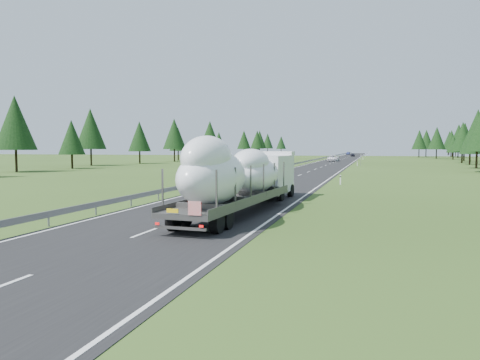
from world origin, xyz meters
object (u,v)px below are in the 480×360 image
(boat_truck, at_px, (243,174))
(highway_sign, at_px, (361,157))
(distant_van, at_px, (333,158))
(distant_car_blue, at_px, (348,153))
(distant_car_dark, at_px, (353,155))

(boat_truck, bearing_deg, highway_sign, 86.21)
(distant_van, distance_m, distant_car_blue, 120.41)
(boat_truck, height_order, distant_van, boat_truck)
(distant_car_dark, xyz_separation_m, distant_car_blue, (-4.43, 50.24, 0.00))
(highway_sign, relative_size, distant_car_dark, 0.60)
(highway_sign, distance_m, distant_van, 32.53)
(distant_van, bearing_deg, boat_truck, -85.59)
(distant_car_dark, bearing_deg, distant_car_blue, 93.66)
(distant_van, height_order, distant_car_dark, distant_van)
(highway_sign, height_order, distant_car_dark, highway_sign)
(boat_truck, xyz_separation_m, distant_van, (-3.40, 104.00, -1.41))
(boat_truck, distance_m, distant_car_blue, 224.47)
(boat_truck, bearing_deg, distant_car_blue, 91.43)
(distant_car_blue, bearing_deg, distant_van, -83.82)
(boat_truck, bearing_deg, distant_van, 91.87)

